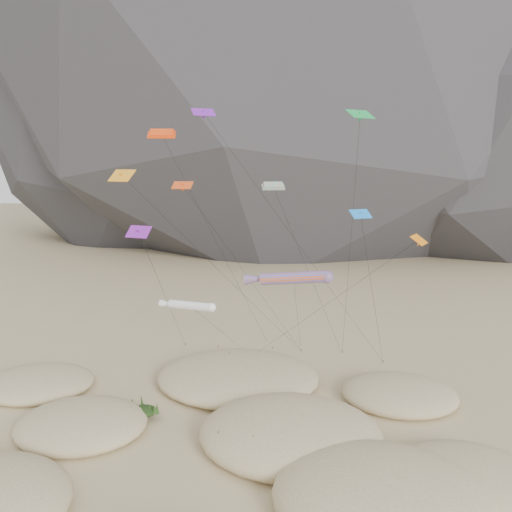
{
  "coord_description": "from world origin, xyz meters",
  "views": [
    {
      "loc": [
        3.79,
        -31.82,
        21.78
      ],
      "look_at": [
        0.58,
        12.0,
        13.8
      ],
      "focal_mm": 35.0,
      "sensor_mm": 36.0,
      "label": 1
    }
  ],
  "objects": [
    {
      "name": "ground",
      "position": [
        0.0,
        0.0,
        0.0
      ],
      "size": [
        500.0,
        500.0,
        0.0
      ],
      "primitive_type": "plane",
      "color": "#CCB789",
      "rests_on": "ground"
    },
    {
      "name": "dunes",
      "position": [
        -0.61,
        3.46,
        0.71
      ],
      "size": [
        48.14,
        38.99,
        3.8
      ],
      "color": "#CCB789",
      "rests_on": "ground"
    },
    {
      "name": "dune_grass",
      "position": [
        -1.05,
        3.95,
        0.85
      ],
      "size": [
        40.08,
        31.06,
        1.51
      ],
      "color": "black",
      "rests_on": "ground"
    },
    {
      "name": "kite_stakes",
      "position": [
        1.57,
        23.74,
        0.15
      ],
      "size": [
        23.33,
        4.74,
        0.3
      ],
      "color": "#3F2D1E",
      "rests_on": "ground"
    },
    {
      "name": "rainbow_tube_kite",
      "position": [
        3.68,
        13.61,
        11.46
      ],
      "size": [
        8.41,
        14.19,
        12.4
      ],
      "color": "#D95516",
      "rests_on": "ground"
    },
    {
      "name": "white_tube_kite",
      "position": [
        -5.37,
        10.55,
        9.48
      ],
      "size": [
        7.05,
        14.9,
        10.11
      ],
      "color": "white",
      "rests_on": "ground"
    },
    {
      "name": "orange_parafoil",
      "position": [
        -7.97,
        13.84,
        24.27
      ],
      "size": [
        10.19,
        14.97,
        25.09
      ],
      "color": "red",
      "rests_on": "ground"
    },
    {
      "name": "multi_parafoil",
      "position": [
        2.22,
        12.47,
        19.65
      ],
      "size": [
        8.8,
        13.55,
        20.4
      ],
      "color": "#FC4E1A",
      "rests_on": "ground"
    },
    {
      "name": "delta_kites",
      "position": [
        -0.08,
        11.12,
        19.75
      ],
      "size": [
        26.63,
        20.23,
        26.54
      ],
      "color": "green",
      "rests_on": "ground"
    }
  ]
}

